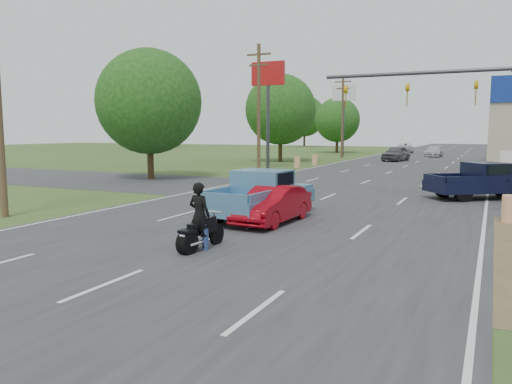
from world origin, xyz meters
The scene contains 24 objects.
ground centered at (0.00, 0.00, 0.00)m, with size 200.00×200.00×0.00m, color #344E1F.
main_road centered at (0.00, 40.00, 0.01)m, with size 15.00×180.00×0.02m, color #2D2D30.
cross_road centered at (0.00, 18.00, 0.01)m, with size 120.00×10.00×0.02m, color #2D2D30.
utility_pole_5 centered at (-9.50, 28.00, 5.32)m, with size 2.00×0.28×10.00m.
utility_pole_6 centered at (-9.50, 52.00, 5.32)m, with size 2.00×0.28×10.00m.
tree_0 centered at (-14.00, 20.00, 5.26)m, with size 7.14×7.14×8.84m.
tree_1 centered at (-13.50, 42.00, 5.57)m, with size 7.56×7.56×9.36m.
tree_2 centered at (-14.20, 66.00, 4.95)m, with size 6.72×6.72×8.32m.
tree_4 centered at (-55.00, 75.00, 6.82)m, with size 9.24×9.24×11.44m.
tree_6 centered at (-30.00, 95.00, 6.51)m, with size 8.82×8.82×10.92m.
barrel_0 centered at (8.00, 12.00, 0.50)m, with size 0.56×0.56×1.00m, color orange.
barrel_2 centered at (-8.50, 34.00, 0.50)m, with size 0.56×0.56×1.00m, color orange.
barrel_3 centered at (-8.20, 38.00, 0.50)m, with size 0.56×0.56×1.00m, color orange.
pole_sign_left_near centered at (-10.50, 32.00, 7.17)m, with size 3.00×0.35×9.20m.
pole_sign_left_far centered at (-10.50, 56.00, 7.17)m, with size 3.00×0.35×9.20m.
signal_mast centered at (5.82, 17.00, 4.80)m, with size 9.12×0.40×7.00m.
red_convertible centered at (0.33, 8.22, 0.66)m, with size 1.40×4.02×1.33m, color maroon.
motorcycle centered at (0.13, 3.58, 0.45)m, with size 0.61×2.00×1.01m.
rider centered at (0.14, 3.62, 0.90)m, with size 0.66×0.43×1.80m, color black.
blue_pickup centered at (-0.49, 9.17, 0.92)m, with size 2.45×5.62×1.82m.
navy_pickup centered at (7.10, 18.65, 0.89)m, with size 5.53×4.79×1.77m.
distant_car_grey centered at (-2.29, 48.13, 0.83)m, with size 1.96×4.88×1.66m, color #504F54.
distant_car_silver centered at (0.45, 59.58, 0.68)m, with size 1.90×4.66×1.35m, color silver.
distant_car_white centered at (-4.85, 70.91, 0.76)m, with size 2.51×5.45×1.51m, color silver.
Camera 1 is at (7.36, -7.93, 3.29)m, focal length 35.00 mm.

